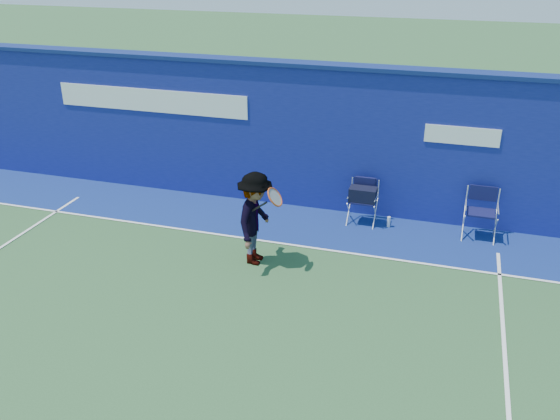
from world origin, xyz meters
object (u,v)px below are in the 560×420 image
(directors_chair_right, at_px, (479,223))
(tennis_player, at_px, (255,219))
(directors_chair_left, at_px, (362,205))
(water_bottle, at_px, (389,222))

(directors_chair_right, bearing_deg, tennis_player, -150.65)
(directors_chair_right, distance_m, tennis_player, 4.44)
(directors_chair_right, height_order, tennis_player, tennis_player)
(directors_chair_left, distance_m, tennis_player, 2.69)
(directors_chair_right, height_order, water_bottle, directors_chair_right)
(directors_chair_right, relative_size, tennis_player, 0.58)
(directors_chair_left, relative_size, directors_chair_right, 0.93)
(directors_chair_right, bearing_deg, directors_chair_left, -179.75)
(water_bottle, relative_size, tennis_player, 0.13)
(directors_chair_left, bearing_deg, water_bottle, -4.50)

